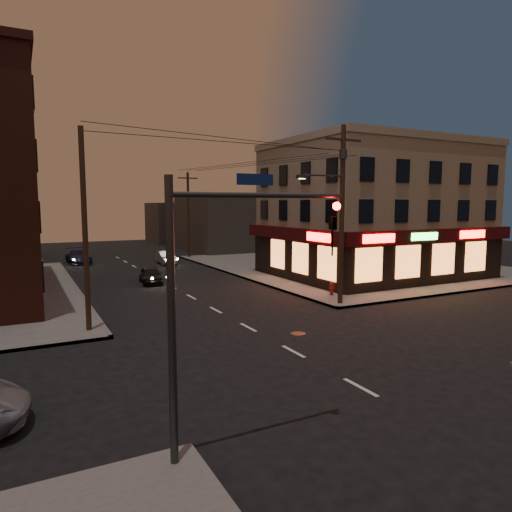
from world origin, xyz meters
TOP-DOWN VIEW (x-y plane):
  - ground at (0.00, 0.00)m, footprint 120.00×120.00m
  - sidewalk_ne at (18.00, 19.00)m, footprint 24.00×28.00m
  - pizza_building at (15.93, 13.43)m, footprint 15.85×12.85m
  - bg_building_ne_a at (14.00, 38.00)m, footprint 10.00×12.00m
  - bg_building_ne_b at (12.00, 52.00)m, footprint 8.00×8.00m
  - utility_pole_main at (6.68, 5.80)m, footprint 4.20×0.44m
  - utility_pole_far at (6.80, 32.00)m, footprint 0.26×0.26m
  - utility_pole_west at (-6.80, 6.50)m, footprint 0.24×0.24m
  - traffic_signal at (-5.57, -5.60)m, footprint 4.49×0.32m
  - sedan_near at (-0.95, 18.17)m, footprint 1.84×3.74m
  - sedan_mid at (3.16, 28.34)m, footprint 1.43×3.85m
  - sedan_far at (-4.35, 32.82)m, footprint 2.21×4.94m
  - fire_hydrant at (7.76, 7.88)m, footprint 0.36×0.36m

SIDE VIEW (x-z plane):
  - ground at x=0.00m, z-range 0.00..0.00m
  - sidewalk_ne at x=18.00m, z-range 0.00..0.15m
  - fire_hydrant at x=7.76m, z-range 0.19..1.00m
  - sedan_near at x=-0.95m, z-range 0.00..1.23m
  - sedan_mid at x=3.16m, z-range 0.00..1.26m
  - sedan_far at x=-4.35m, z-range 0.00..1.41m
  - bg_building_ne_b at x=12.00m, z-range 0.00..6.00m
  - bg_building_ne_a at x=14.00m, z-range 0.00..7.00m
  - traffic_signal at x=-5.57m, z-range 0.92..7.39m
  - utility_pole_far at x=6.80m, z-range 0.15..9.15m
  - utility_pole_west at x=-6.80m, z-range 0.15..9.15m
  - pizza_building at x=15.93m, z-range 0.10..10.60m
  - utility_pole_main at x=6.68m, z-range 0.76..10.76m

